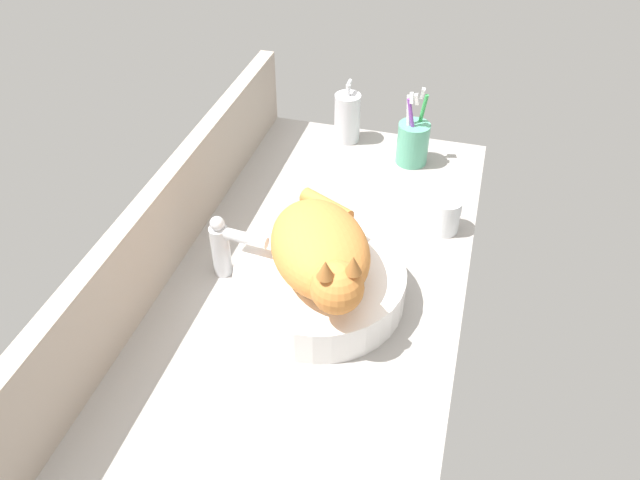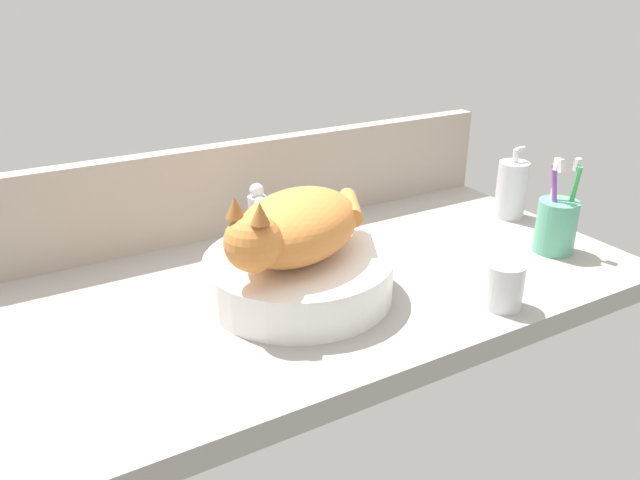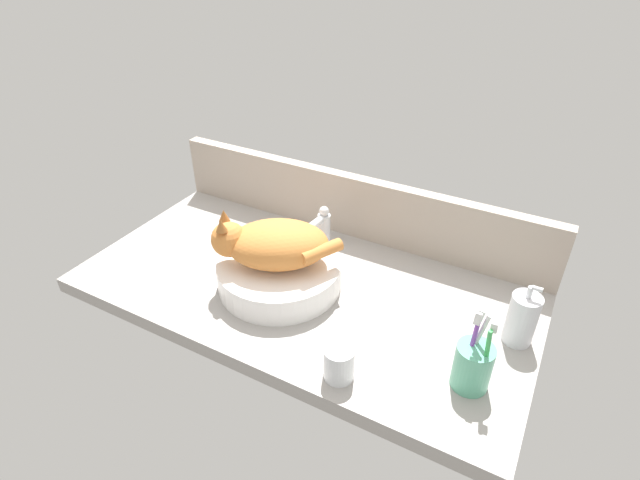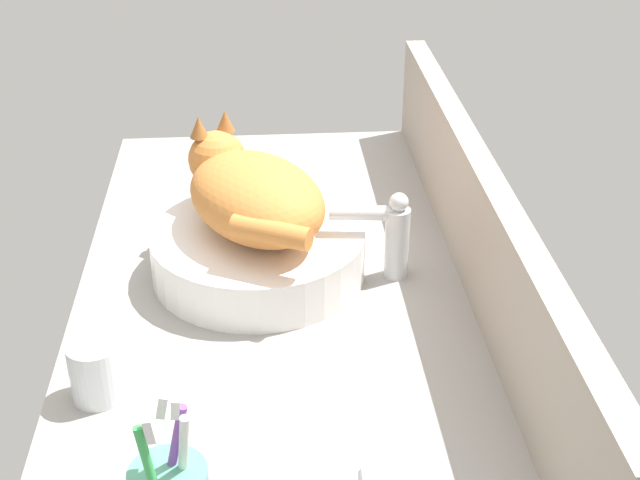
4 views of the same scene
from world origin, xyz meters
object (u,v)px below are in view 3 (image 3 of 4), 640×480
object	(u,v)px
sink_basin	(280,274)
soap_dispenser	(522,319)
toothbrush_cup	(473,365)
water_glass	(339,365)
faucet	(322,228)
cat	(272,244)

from	to	relation	value
sink_basin	soap_dispenser	world-z (taller)	soap_dispenser
sink_basin	toothbrush_cup	xyz separation A→B (cm)	(51.31, -8.98, 1.94)
water_glass	soap_dispenser	bearing A→B (deg)	43.16
sink_basin	faucet	size ratio (longest dim) A/B	2.32
soap_dispenser	faucet	bearing A→B (deg)	169.42
cat	sink_basin	bearing A→B (deg)	32.28
cat	soap_dispenser	distance (cm)	59.71
toothbrush_cup	water_glass	world-z (taller)	toothbrush_cup
cat	faucet	world-z (taller)	cat
cat	soap_dispenser	size ratio (longest dim) A/B	1.91
cat	soap_dispenser	world-z (taller)	cat
faucet	toothbrush_cup	distance (cm)	56.91
sink_basin	soap_dispenser	size ratio (longest dim) A/B	2.00
faucet	toothbrush_cup	world-z (taller)	toothbrush_cup
soap_dispenser	toothbrush_cup	xyz separation A→B (cm)	(-6.12, -17.73, -0.79)
sink_basin	faucet	bearing A→B (deg)	84.45
sink_basin	water_glass	distance (cm)	33.47
cat	toothbrush_cup	distance (cm)	53.62
sink_basin	toothbrush_cup	world-z (taller)	toothbrush_cup
soap_dispenser	cat	bearing A→B (deg)	-170.81
cat	soap_dispenser	bearing A→B (deg)	9.19
sink_basin	cat	xyz separation A→B (cm)	(-1.16, -0.73, 9.34)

